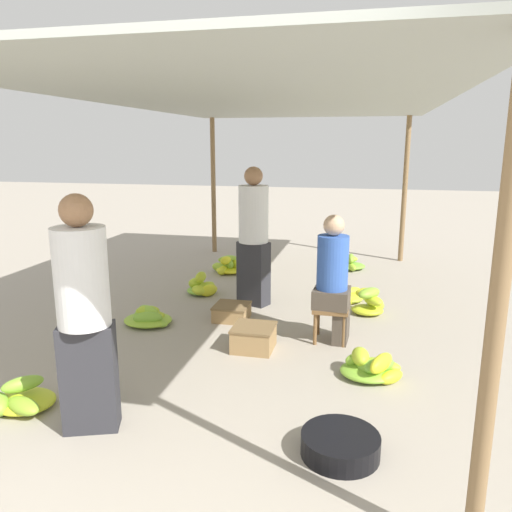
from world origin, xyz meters
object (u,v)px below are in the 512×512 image
at_px(shopper_walking_mid, 254,235).
at_px(banana_pile_right_0, 370,302).
at_px(stool, 331,313).
at_px(banana_pile_left_2, 149,318).
at_px(banana_pile_right_3, 347,297).
at_px(crate_mid, 232,312).
at_px(vendor_foreground, 84,312).
at_px(basin_black, 340,445).
at_px(vendor_seated, 334,278).
at_px(banana_pile_right_2, 348,264).
at_px(banana_pile_left_0, 20,401).
at_px(banana_pile_right_1, 371,367).
at_px(banana_pile_left_1, 203,288).
at_px(banana_pile_left_3, 228,266).
at_px(crate_near, 254,338).

bearing_deg(shopper_walking_mid, banana_pile_right_0, -2.87).
bearing_deg(stool, banana_pile_left_2, 179.67).
bearing_deg(banana_pile_right_3, crate_mid, -142.53).
height_order(vendor_foreground, basin_black, vendor_foreground).
bearing_deg(vendor_seated, banana_pile_right_2, 89.71).
distance_m(vendor_foreground, banana_pile_right_0, 3.42).
relative_size(banana_pile_right_0, shopper_walking_mid, 0.24).
bearing_deg(crate_mid, banana_pile_left_0, -114.22).
height_order(banana_pile_right_0, banana_pile_right_1, banana_pile_right_0).
relative_size(basin_black, shopper_walking_mid, 0.30).
relative_size(banana_pile_left_1, banana_pile_right_1, 0.86).
distance_m(banana_pile_left_0, banana_pile_left_3, 4.14).
xyz_separation_m(banana_pile_left_0, banana_pile_left_1, (0.38, 3.01, 0.01)).
relative_size(banana_pile_right_0, crate_mid, 1.07).
xyz_separation_m(crate_mid, shopper_walking_mid, (0.11, 0.59, 0.77)).
distance_m(basin_black, banana_pile_left_1, 3.59).
xyz_separation_m(stool, banana_pile_left_0, (-2.10, -1.83, -0.21)).
bearing_deg(vendor_foreground, vendor_seated, 52.50).
relative_size(banana_pile_left_1, banana_pile_left_2, 0.84).
bearing_deg(banana_pile_right_1, basin_black, -99.40).
bearing_deg(crate_near, crate_mid, 119.66).
xyz_separation_m(vendor_foreground, shopper_walking_mid, (0.46, 2.87, 0.02)).
xyz_separation_m(banana_pile_left_2, banana_pile_left_3, (0.23, 2.27, 0.03)).
height_order(stool, banana_pile_right_0, stool).
bearing_deg(vendor_seated, banana_pile_right_1, -62.45).
distance_m(vendor_foreground, banana_pile_left_2, 2.13).
bearing_deg(crate_near, banana_pile_right_1, -18.09).
relative_size(basin_black, banana_pile_right_2, 0.90).
bearing_deg(banana_pile_left_1, banana_pile_right_2, 45.17).
xyz_separation_m(vendor_seated, basin_black, (0.19, -1.86, -0.57)).
bearing_deg(banana_pile_left_3, crate_near, -69.17).
bearing_deg(banana_pile_left_0, banana_pile_left_2, 84.88).
xyz_separation_m(stool, banana_pile_right_0, (0.37, 0.88, -0.15)).
relative_size(banana_pile_left_2, banana_pile_right_2, 1.01).
height_order(vendor_foreground, stool, vendor_foreground).
relative_size(banana_pile_left_1, crate_mid, 1.23).
xyz_separation_m(banana_pile_left_2, banana_pile_right_3, (2.03, 1.28, -0.02)).
bearing_deg(vendor_seated, basin_black, -84.00).
bearing_deg(banana_pile_left_3, basin_black, -65.21).
bearing_deg(banana_pile_left_0, banana_pile_left_3, 84.46).
bearing_deg(banana_pile_left_3, shopper_walking_mid, -62.25).
distance_m(vendor_seated, shopper_walking_mid, 1.41).
relative_size(stool, banana_pile_left_0, 0.67).
relative_size(banana_pile_left_1, banana_pile_right_2, 0.85).
bearing_deg(shopper_walking_mid, stool, -43.62).
xyz_separation_m(vendor_seated, banana_pile_left_1, (-1.74, 1.17, -0.55)).
bearing_deg(banana_pile_left_0, banana_pile_right_3, 54.88).
xyz_separation_m(stool, banana_pile_left_3, (-1.70, 2.28, -0.18)).
bearing_deg(banana_pile_left_2, shopper_walking_mid, 45.18).
bearing_deg(banana_pile_left_0, banana_pile_right_2, 65.94).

